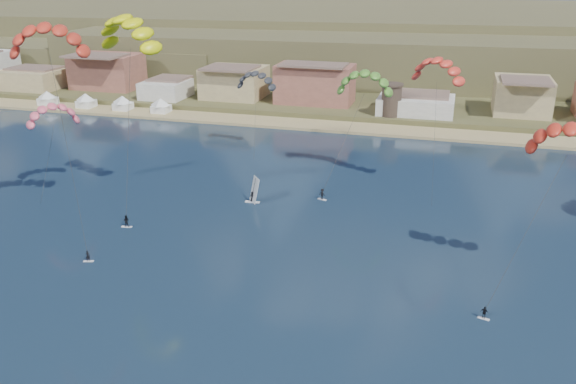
% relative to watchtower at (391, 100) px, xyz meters
% --- Properties ---
extents(beach, '(2200.00, 12.00, 0.90)m').
position_rel_watchtower_xyz_m(beach, '(-5.00, -8.00, -6.12)').
color(beach, tan).
rests_on(beach, ground).
extents(land, '(2200.00, 900.00, 4.00)m').
position_rel_watchtower_xyz_m(land, '(-5.00, 446.00, -6.37)').
color(land, brown).
rests_on(land, ground).
extents(foothills, '(940.00, 210.00, 18.00)m').
position_rel_watchtower_xyz_m(foothills, '(17.39, 118.47, 2.71)').
color(foothills, brown).
rests_on(foothills, ground).
extents(town, '(400.00, 24.00, 12.00)m').
position_rel_watchtower_xyz_m(town, '(-45.00, 8.00, 1.63)').
color(town, silver).
rests_on(town, ground).
extents(watchtower, '(5.82, 5.82, 8.60)m').
position_rel_watchtower_xyz_m(watchtower, '(0.00, 0.00, 0.00)').
color(watchtower, '#47382D').
rests_on(watchtower, ground).
extents(beach_tents, '(43.40, 6.40, 5.00)m').
position_rel_watchtower_xyz_m(beach_tents, '(-81.25, -8.00, -2.66)').
color(beach_tents, white).
rests_on(beach_tents, ground).
extents(kitesurfer_red, '(16.22, 14.91, 33.63)m').
position_rel_watchtower_xyz_m(kitesurfer_red, '(-41.04, -81.33, 23.71)').
color(kitesurfer_red, silver).
rests_on(kitesurfer_red, ground).
extents(kitesurfer_yellow, '(14.35, 16.23, 33.38)m').
position_rel_watchtower_xyz_m(kitesurfer_yellow, '(-35.41, -68.50, 23.62)').
color(kitesurfer_yellow, silver).
rests_on(kitesurfer_yellow, ground).
extents(kitesurfer_orange, '(14.23, 15.23, 24.43)m').
position_rel_watchtower_xyz_m(kitesurfer_orange, '(29.84, -79.68, 13.85)').
color(kitesurfer_orange, silver).
rests_on(kitesurfer_orange, ground).
extents(kitesurfer_green, '(11.23, 17.82, 24.12)m').
position_rel_watchtower_xyz_m(kitesurfer_green, '(-0.76, -43.94, 12.80)').
color(kitesurfer_green, silver).
rests_on(kitesurfer_green, ground).
extents(distant_kite_pink, '(9.14, 9.62, 18.20)m').
position_rel_watchtower_xyz_m(distant_kite_pink, '(-53.19, -66.96, 8.64)').
color(distant_kite_pink, '#262626').
rests_on(distant_kite_pink, ground).
extents(distant_kite_dark, '(9.57, 6.12, 19.38)m').
position_rel_watchtower_xyz_m(distant_kite_dark, '(-26.51, -32.01, 9.99)').
color(distant_kite_dark, '#262626').
rests_on(distant_kite_dark, ground).
extents(distant_kite_orange, '(10.90, 8.33, 26.06)m').
position_rel_watchtower_xyz_m(distant_kite_orange, '(12.69, -49.36, 16.78)').
color(distant_kite_orange, '#262626').
rests_on(distant_kite_orange, ground).
extents(windsurfer, '(2.65, 2.88, 4.66)m').
position_rel_watchtower_xyz_m(windsurfer, '(-16.64, -63.49, -4.89)').
color(windsurfer, silver).
rests_on(windsurfer, ground).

